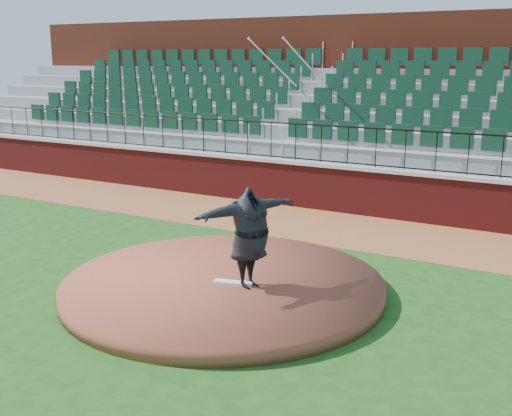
% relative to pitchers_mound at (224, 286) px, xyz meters
% --- Properties ---
extents(ground, '(90.00, 90.00, 0.00)m').
position_rel_pitchers_mound_xyz_m(ground, '(-0.02, -0.31, -0.12)').
color(ground, '#1A4814').
rests_on(ground, ground).
extents(warning_track, '(34.00, 3.20, 0.01)m').
position_rel_pitchers_mound_xyz_m(warning_track, '(-0.02, 5.09, -0.12)').
color(warning_track, brown).
rests_on(warning_track, ground).
extents(field_wall, '(34.00, 0.35, 1.20)m').
position_rel_pitchers_mound_xyz_m(field_wall, '(-0.02, 6.69, 0.47)').
color(field_wall, maroon).
rests_on(field_wall, ground).
extents(wall_cap, '(34.00, 0.45, 0.10)m').
position_rel_pitchers_mound_xyz_m(wall_cap, '(-0.02, 6.69, 1.12)').
color(wall_cap, '#B7B7B7').
rests_on(wall_cap, field_wall).
extents(wall_railing, '(34.00, 0.05, 1.00)m').
position_rel_pitchers_mound_xyz_m(wall_railing, '(-0.02, 6.69, 1.67)').
color(wall_railing, black).
rests_on(wall_railing, wall_cap).
extents(seating_stands, '(34.00, 5.10, 4.60)m').
position_rel_pitchers_mound_xyz_m(seating_stands, '(-0.02, 9.41, 2.18)').
color(seating_stands, gray).
rests_on(seating_stands, ground).
extents(concourse_wall, '(34.00, 0.50, 5.50)m').
position_rel_pitchers_mound_xyz_m(concourse_wall, '(-0.02, 12.21, 2.62)').
color(concourse_wall, maroon).
rests_on(concourse_wall, ground).
extents(pitchers_mound, '(5.68, 5.68, 0.25)m').
position_rel_pitchers_mound_xyz_m(pitchers_mound, '(0.00, 0.00, 0.00)').
color(pitchers_mound, brown).
rests_on(pitchers_mound, ground).
extents(pitching_rubber, '(0.70, 0.32, 0.05)m').
position_rel_pitchers_mound_xyz_m(pitching_rubber, '(0.28, -0.12, 0.15)').
color(pitching_rubber, white).
rests_on(pitching_rubber, pitchers_mound).
extents(pitcher, '(1.26, 2.21, 1.74)m').
position_rel_pitchers_mound_xyz_m(pitcher, '(0.60, -0.08, 0.99)').
color(pitcher, black).
rests_on(pitcher, pitchers_mound).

